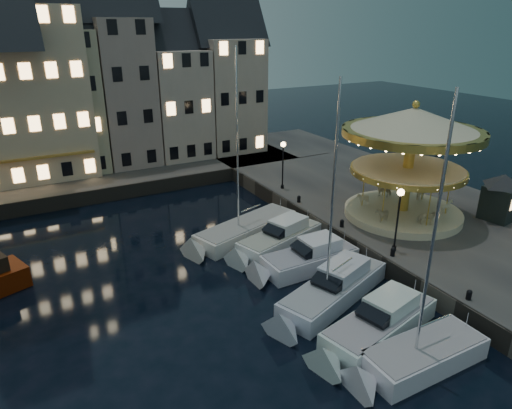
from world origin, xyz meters
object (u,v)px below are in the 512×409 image
bollard_b (393,251)px  motorboat_a (415,359)px  streetlamp_b (399,211)px  streetlamp_c (283,158)px  motorboat_d (304,260)px  motorboat_f (241,232)px  bollard_a (469,294)px  motorboat_b (375,327)px  motorboat_c (330,291)px  ticket_kiosk (502,189)px  motorboat_e (277,241)px  carousel (411,142)px  bollard_d (299,199)px  bollard_c (342,223)px  streetlamp_d (436,159)px

bollard_b → motorboat_a: motorboat_a is taller
streetlamp_b → streetlamp_c: size_ratio=1.00×
motorboat_d → motorboat_f: bearing=104.3°
motorboat_d → streetlamp_c: bearing=65.1°
motorboat_d → bollard_a: bearing=-62.9°
streetlamp_b → bollard_b: 2.54m
motorboat_b → motorboat_c: size_ratio=0.67×
ticket_kiosk → bollard_b: bearing=-176.8°
motorboat_e → streetlamp_b: bearing=-49.3°
streetlamp_c → carousel: (4.63, -9.63, 2.94)m
streetlamp_c → motorboat_f: 8.88m
bollard_b → bollard_d: 10.50m
bollard_b → motorboat_b: (-5.25, -4.30, -0.96)m
bollard_b → motorboat_e: size_ratio=0.07×
bollard_c → streetlamp_b: bearing=-82.4°
bollard_d → motorboat_f: motorboat_f is taller
streetlamp_b → motorboat_d: 6.62m
streetlamp_c → streetlamp_d: 13.04m
streetlamp_b → bollard_a: streetlamp_b is taller
motorboat_d → motorboat_e: 3.30m
streetlamp_d → bollard_d: streetlamp_d is taller
motorboat_d → streetlamp_d: bearing=14.9°
bollard_a → motorboat_d: 9.77m
motorboat_b → motorboat_d: same height
bollard_c → ticket_kiosk: (11.00, -4.38, 2.03)m
bollard_a → motorboat_a: motorboat_a is taller
ticket_kiosk → bollard_c: bearing=158.3°
streetlamp_b → motorboat_b: (-5.85, -4.80, -3.38)m
bollard_d → motorboat_c: (-5.26, -11.14, -0.92)m
motorboat_b → motorboat_f: motorboat_f is taller
motorboat_e → carousel: size_ratio=0.80×
bollard_b → streetlamp_c: bearing=87.5°
streetlamp_b → motorboat_a: size_ratio=0.35×
bollard_a → bollard_d: (0.00, 16.00, 0.00)m
streetlamp_b → streetlamp_d: size_ratio=1.00×
bollard_b → bollard_c: 5.00m
motorboat_a → ticket_kiosk: 18.13m
bollard_a → motorboat_c: motorboat_c is taller
motorboat_f → motorboat_e: bearing=-61.9°
motorboat_a → bollard_a: bearing=14.8°
motorboat_b → bollard_c: bearing=60.5°
streetlamp_b → carousel: 6.72m
bollard_a → ticket_kiosk: 12.75m
bollard_d → streetlamp_b: bearing=-86.6°
streetlamp_c → motorboat_d: (-5.03, -10.84, -3.38)m
bollard_c → motorboat_c: motorboat_c is taller
streetlamp_b → bollard_a: size_ratio=7.32×
bollard_a → ticket_kiosk: (11.00, 6.12, 2.03)m
streetlamp_b → carousel: size_ratio=0.42×
motorboat_a → motorboat_f: 16.02m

